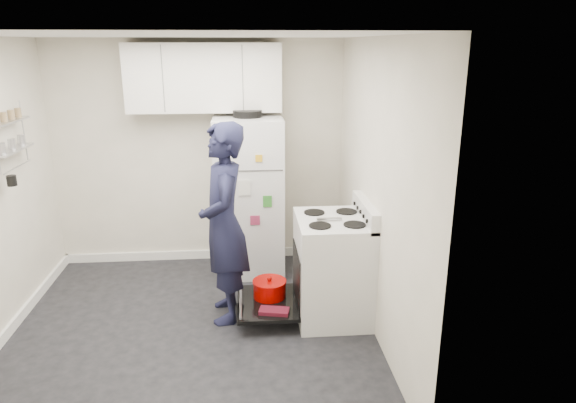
{
  "coord_description": "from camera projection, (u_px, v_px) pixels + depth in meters",
  "views": [
    {
      "loc": [
        0.5,
        -4.1,
        2.44
      ],
      "look_at": [
        0.89,
        0.39,
        1.05
      ],
      "focal_mm": 32.0,
      "sensor_mm": 36.0,
      "label": 1
    }
  ],
  "objects": [
    {
      "name": "room",
      "position": [
        182.0,
        199.0,
        4.25
      ],
      "size": [
        3.21,
        3.21,
        2.51
      ],
      "color": "black",
      "rests_on": "ground"
    },
    {
      "name": "electric_range",
      "position": [
        331.0,
        269.0,
        4.69
      ],
      "size": [
        0.66,
        0.76,
        1.1
      ],
      "color": "silver",
      "rests_on": "ground"
    },
    {
      "name": "open_oven_door",
      "position": [
        268.0,
        295.0,
        4.77
      ],
      "size": [
        0.55,
        0.7,
        0.24
      ],
      "color": "black",
      "rests_on": "ground"
    },
    {
      "name": "refrigerator",
      "position": [
        249.0,
        195.0,
        5.56
      ],
      "size": [
        0.72,
        0.74,
        1.78
      ],
      "color": "white",
      "rests_on": "ground"
    },
    {
      "name": "upper_cabinets",
      "position": [
        204.0,
        78.0,
        5.34
      ],
      "size": [
        1.6,
        0.33,
        0.7
      ],
      "primitive_type": "cube",
      "color": "silver",
      "rests_on": "room"
    },
    {
      "name": "wall_shelf_rack",
      "position": [
        10.0,
        136.0,
        4.43
      ],
      "size": [
        0.14,
        0.6,
        0.61
      ],
      "color": "#B2B2B7",
      "rests_on": "room"
    },
    {
      "name": "person",
      "position": [
        224.0,
        224.0,
        4.55
      ],
      "size": [
        0.49,
        0.7,
        1.81
      ],
      "primitive_type": "imported",
      "rotation": [
        0.0,
        0.0,
        -1.49
      ],
      "color": "black",
      "rests_on": "ground"
    }
  ]
}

